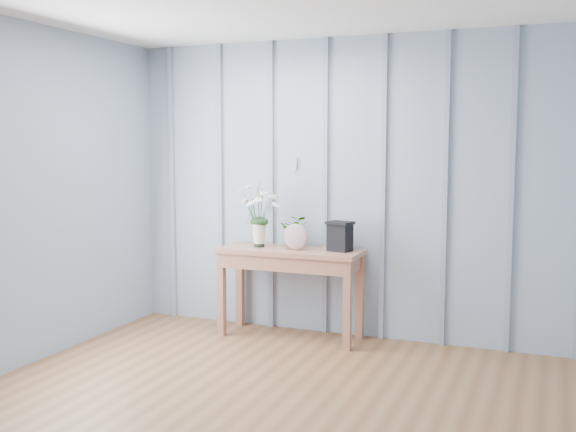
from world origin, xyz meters
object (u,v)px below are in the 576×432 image
at_px(daisy_vase, 259,206).
at_px(carved_box, 340,236).
at_px(sideboard, 290,262).
at_px(felt_disc_vessel, 296,237).

height_order(daisy_vase, carved_box, daisy_vase).
bearing_deg(sideboard, daisy_vase, -179.62).
xyz_separation_m(daisy_vase, felt_disc_vessel, (0.35, -0.05, -0.24)).
relative_size(daisy_vase, felt_disc_vessel, 2.56).
relative_size(felt_disc_vessel, carved_box, 0.90).
xyz_separation_m(sideboard, felt_disc_vessel, (0.07, -0.05, 0.22)).
bearing_deg(daisy_vase, felt_disc_vessel, -7.55).
bearing_deg(felt_disc_vessel, daisy_vase, 176.78).
relative_size(sideboard, felt_disc_vessel, 5.48).
xyz_separation_m(sideboard, daisy_vase, (-0.28, -0.00, 0.46)).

